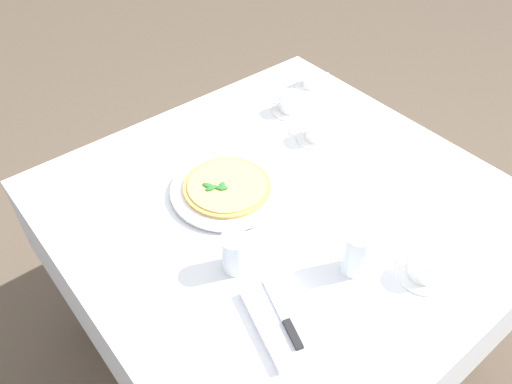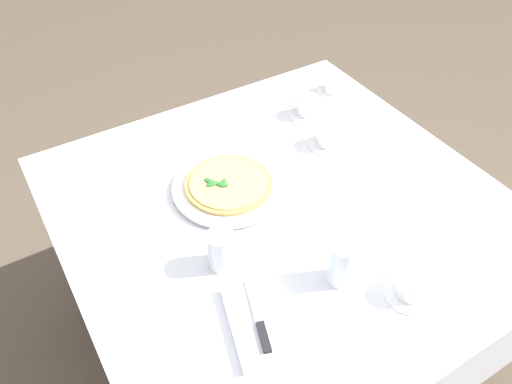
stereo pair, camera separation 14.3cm
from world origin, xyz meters
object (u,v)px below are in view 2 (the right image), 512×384
water_glass_near_right (341,265)px  dinner_knife (259,318)px  coffee_cup_center_back (335,86)px  coffee_cup_right_edge (308,107)px  coffee_cup_near_left (329,136)px  coffee_cup_left_edge (413,285)px  pizza_plate (229,187)px  pizza (228,183)px  water_glass_far_right (221,251)px  napkin_folded (259,322)px

water_glass_near_right → dinner_knife: water_glass_near_right is taller
coffee_cup_center_back → dinner_knife: (-0.68, 0.74, -0.00)m
coffee_cup_right_edge → coffee_cup_near_left: 0.17m
coffee_cup_center_back → coffee_cup_left_edge: 0.89m
pizza_plate → coffee_cup_right_edge: 0.46m
pizza_plate → coffee_cup_right_edge: size_ratio=2.52×
pizza → water_glass_far_right: size_ratio=2.39×
coffee_cup_left_edge → pizza_plate: bearing=19.9°
coffee_cup_right_edge → coffee_cup_left_edge: same height
coffee_cup_right_edge → water_glass_near_right: size_ratio=1.07×
coffee_cup_right_edge → water_glass_far_right: (-0.42, 0.56, 0.02)m
pizza_plate → coffee_cup_near_left: size_ratio=2.47×
dinner_knife → pizza_plate: bearing=-2.5°
pizza_plate → coffee_cup_left_edge: coffee_cup_left_edge is taller
water_glass_near_right → napkin_folded: water_glass_near_right is taller
pizza → dinner_knife: pizza is taller
pizza_plate → coffee_cup_near_left: bearing=-86.6°
coffee_cup_near_left → coffee_cup_left_edge: bearing=162.3°
coffee_cup_left_edge → water_glass_near_right: 0.17m
coffee_cup_center_back → coffee_cup_left_edge: size_ratio=1.00×
coffee_cup_left_edge → coffee_cup_near_left: bearing=-17.7°
pizza → coffee_cup_right_edge: size_ratio=1.94×
pizza → coffee_cup_right_edge: 0.46m
coffee_cup_right_edge → coffee_cup_left_edge: size_ratio=1.00×
pizza_plate → water_glass_near_right: 0.43m
coffee_cup_right_edge → coffee_cup_center_back: (0.07, -0.17, -0.00)m
coffee_cup_near_left → dinner_knife: bearing=129.9°
coffee_cup_center_back → napkin_folded: bearing=132.6°
coffee_cup_center_back → napkin_folded: size_ratio=0.53×
coffee_cup_center_back → dinner_knife: 1.01m
pizza_plate → coffee_cup_center_back: (0.26, -0.58, 0.02)m
coffee_cup_right_edge → coffee_cup_center_back: bearing=-68.9°
water_glass_near_right → napkin_folded: 0.24m
napkin_folded → dinner_knife: 0.01m
water_glass_far_right → napkin_folded: 0.20m
pizza_plate → coffee_cup_center_back: coffee_cup_center_back is taller
pizza → water_glass_far_right: water_glass_far_right is taller
water_glass_far_right → napkin_folded: (-0.20, 0.01, -0.04)m
water_glass_far_right → coffee_cup_left_edge: bearing=-132.3°
coffee_cup_left_edge → coffee_cup_right_edge: bearing=-16.7°
coffee_cup_near_left → water_glass_near_right: 0.53m
water_glass_near_right → coffee_cup_left_edge: bearing=-135.6°
pizza_plate → coffee_cup_near_left: coffee_cup_near_left is taller
pizza_plate → pizza: size_ratio=1.30×
coffee_cup_right_edge → water_glass_near_right: bearing=150.9°
dinner_knife → water_glass_near_right: bearing=-70.9°
pizza → napkin_folded: pizza is taller
coffee_cup_center_back → coffee_cup_near_left: coffee_cup_near_left is taller
coffee_cup_left_edge → napkin_folded: coffee_cup_left_edge is taller
pizza → water_glass_far_right: 0.27m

